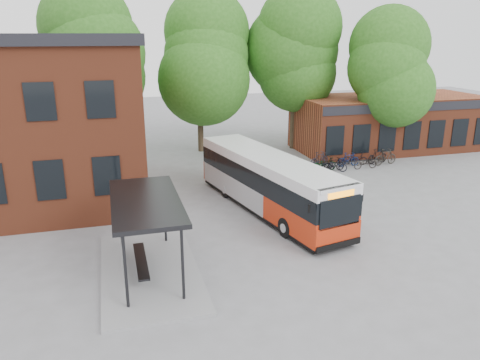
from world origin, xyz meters
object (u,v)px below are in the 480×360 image
object	(u,v)px
bicycle_0	(324,164)
bicycle_extra_0	(385,157)
bicycle_4	(355,158)
bicycle_5	(348,159)
bicycle_1	(319,159)
bicycle_6	(366,162)
bus_shelter	(148,236)
bicycle_3	(334,164)
city_bus	(269,184)
bicycle_7	(378,156)
bicycle_2	(335,165)

from	to	relation	value
bicycle_0	bicycle_extra_0	world-z (taller)	bicycle_extra_0
bicycle_4	bicycle_extra_0	distance (m)	2.02
bicycle_4	bicycle_5	world-z (taller)	bicycle_5
bicycle_1	bicycle_6	size ratio (longest dim) A/B	1.00
bus_shelter	bicycle_0	size ratio (longest dim) A/B	4.10
bicycle_3	bicycle_6	xyz separation A→B (m)	(2.21, -0.12, -0.01)
bicycle_5	bicycle_6	distance (m)	1.17
bicycle_3	bicycle_5	size ratio (longest dim) A/B	0.94
bicycle_6	bicycle_extra_0	world-z (taller)	bicycle_extra_0
city_bus	bicycle_7	size ratio (longest dim) A/B	6.50
bicycle_1	bicycle_extra_0	world-z (taller)	bicycle_extra_0
bicycle_1	bicycle_5	xyz separation A→B (m)	(1.91, -0.46, -0.03)
bicycle_2	bicycle_1	bearing A→B (deg)	41.22
bicycle_extra_0	bicycle_2	bearing A→B (deg)	86.73
bicycle_3	bicycle_extra_0	world-z (taller)	bicycle_extra_0
bicycle_7	bicycle_3	bearing A→B (deg)	91.73
bus_shelter	bicycle_4	xyz separation A→B (m)	(14.78, 11.37, -1.02)
bicycle_0	bicycle_5	bearing A→B (deg)	-79.47
bus_shelter	city_bus	distance (m)	7.97
bicycle_3	bicycle_6	bearing A→B (deg)	-95.45
bicycle_0	bicycle_5	world-z (taller)	bicycle_5
bicycle_5	bicycle_7	bearing A→B (deg)	-86.80
bicycle_5	bicycle_extra_0	world-z (taller)	bicycle_extra_0
bicycle_3	bicycle_7	size ratio (longest dim) A/B	0.88
bus_shelter	bicycle_extra_0	size ratio (longest dim) A/B	3.79
bicycle_1	bicycle_6	xyz separation A→B (m)	(2.68, -1.33, -0.07)
bicycle_6	bicycle_extra_0	distance (m)	1.85
bicycle_4	bicycle_6	distance (m)	1.14
bicycle_extra_0	bicycle_6	bearing A→B (deg)	94.89
bicycle_2	bicycle_3	bearing A→B (deg)	8.61
bus_shelter	bicycle_1	world-z (taller)	bus_shelter
bicycle_3	bicycle_7	world-z (taller)	bicycle_7
bicycle_1	bicycle_6	distance (m)	2.99
bicycle_3	bicycle_5	distance (m)	1.62
bus_shelter	bicycle_5	distance (m)	18.01
bicycle_2	bicycle_5	bearing A→B (deg)	-35.32
bicycle_0	bicycle_4	bearing A→B (deg)	-77.72
bicycle_1	bicycle_4	size ratio (longest dim) A/B	1.04
bicycle_1	bicycle_4	xyz separation A→B (m)	(2.55, -0.20, -0.08)
bicycle_1	bicycle_5	distance (m)	1.96
city_bus	bicycle_extra_0	size ratio (longest dim) A/B	5.96
bicycle_6	bicycle_5	bearing A→B (deg)	40.32
bicycle_6	bicycle_7	world-z (taller)	bicycle_7
bicycle_4	bicycle_7	distance (m)	1.61
city_bus	bicycle_3	xyz separation A→B (m)	(6.38, 5.50, -0.95)
bicycle_0	bicycle_6	xyz separation A→B (m)	(2.79, -0.35, -0.01)
bicycle_4	bicycle_5	xyz separation A→B (m)	(-0.64, -0.25, 0.05)
bicycle_0	bicycle_2	distance (m)	0.67
bicycle_6	bus_shelter	bearing A→B (deg)	123.48
bus_shelter	bicycle_4	distance (m)	18.68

